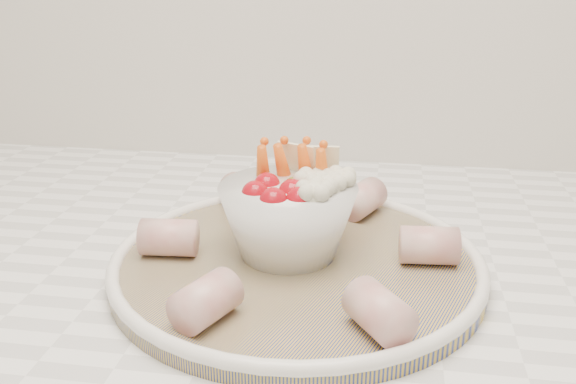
# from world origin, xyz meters

# --- Properties ---
(serving_platter) EXTENTS (0.42, 0.42, 0.02)m
(serving_platter) POSITION_xyz_m (0.05, 1.42, 0.93)
(serving_platter) COLOR navy
(serving_platter) RESTS_ON kitchen_counter
(veggie_bowl) EXTENTS (0.12, 0.12, 0.10)m
(veggie_bowl) POSITION_xyz_m (0.04, 1.43, 0.97)
(veggie_bowl) COLOR white
(veggie_bowl) RESTS_ON serving_platter
(cured_meat_rolls) EXTENTS (0.28, 0.28, 0.03)m
(cured_meat_rolls) POSITION_xyz_m (0.05, 1.42, 0.95)
(cured_meat_rolls) COLOR #C35D59
(cured_meat_rolls) RESTS_ON serving_platter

